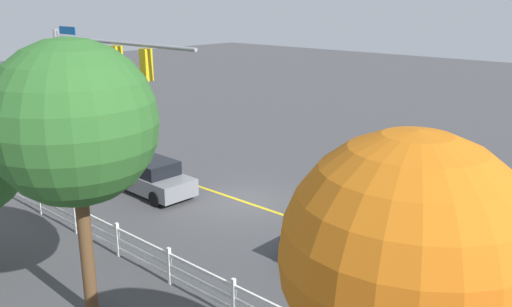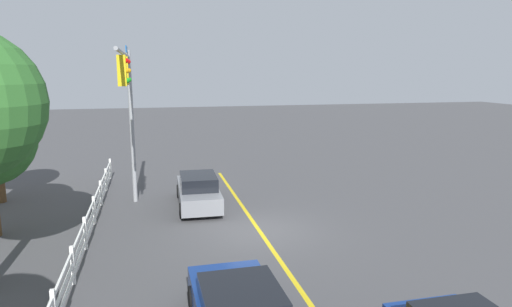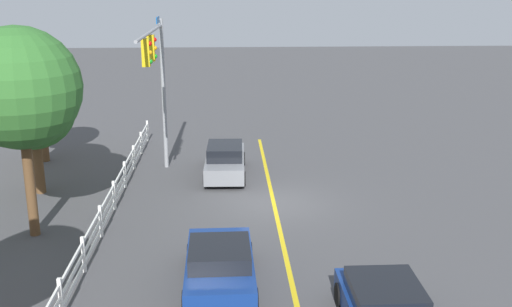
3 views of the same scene
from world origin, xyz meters
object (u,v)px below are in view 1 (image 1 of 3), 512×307
at_px(car_1, 149,177).
at_px(tree_1, 74,124).
at_px(car_2, 492,236).
at_px(tree_3, 407,258).
at_px(car_0, 356,254).

xyz_separation_m(car_1, tree_1, (-6.30, 6.61, 4.41)).
distance_m(car_2, tree_1, 13.23).
bearing_deg(tree_1, car_2, -121.65).
height_order(car_1, tree_3, tree_3).
xyz_separation_m(car_0, tree_1, (4.00, 6.44, 4.47)).
bearing_deg(tree_1, car_0, -121.82).
bearing_deg(tree_3, car_2, -79.52).
bearing_deg(car_0, tree_3, 124.98).
distance_m(car_1, car_2, 13.44).
relative_size(tree_1, tree_3, 1.13).
xyz_separation_m(car_1, car_2, (-12.83, -3.98, -0.09)).
bearing_deg(tree_3, car_1, -23.34).
bearing_deg(car_0, car_1, -1.63).
relative_size(car_0, tree_3, 0.68).
xyz_separation_m(car_0, tree_3, (-4.44, 6.19, 3.81)).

